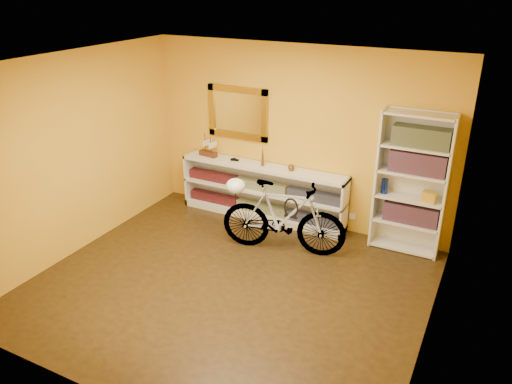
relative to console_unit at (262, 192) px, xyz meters
The scene contains 24 objects.
floor 1.92m from the console_unit, 75.76° to the right, with size 4.50×4.00×0.01m, color black.
ceiling 2.87m from the console_unit, 75.76° to the right, with size 4.50×4.00×0.01m, color silver.
back_wall 1.01m from the console_unit, 22.42° to the left, with size 4.50×0.01×2.60m, color gold.
left_wall 2.70m from the console_unit, 134.67° to the right, with size 0.01×4.00×2.60m, color gold.
right_wall 3.38m from the console_unit, 33.76° to the right, with size 0.01×4.00×2.60m, color gold.
gilt_mirror 1.24m from the console_unit, 162.96° to the left, with size 0.98×0.06×0.78m, color olive.
wall_socket 1.38m from the console_unit, ahead, with size 0.09×0.01×0.09m, color silver.
console_unit is the anchor object (origin of this frame).
cd_row_lower 0.26m from the console_unit, 90.00° to the right, with size 2.50×0.13×0.14m, color black.
cd_row_upper 0.11m from the console_unit, 90.00° to the right, with size 2.50×0.13×0.14m, color navy.
model_ship 1.11m from the console_unit, behind, with size 0.30×0.11×0.36m, color #3E1F11, non-canonical shape.
toy_car 0.63m from the console_unit, behind, with size 0.00×0.00×0.00m, color black.
bronze_ornament 0.58m from the console_unit, ahead, with size 0.05×0.05×0.31m, color brown.
decorative_orb 0.66m from the console_unit, ahead, with size 0.10×0.10×0.10m, color brown.
bookcase 2.19m from the console_unit, ahead, with size 0.90×0.30×1.90m, color silver, non-canonical shape.
book_row_a 2.18m from the console_unit, ahead, with size 0.70×0.22×0.26m, color maroon.
book_row_b 2.33m from the console_unit, ahead, with size 0.70×0.22×0.28m, color maroon.
book_row_c 2.47m from the console_unit, ahead, with size 0.70×0.22×0.25m, color #174853.
travel_mug 1.85m from the console_unit, ahead, with size 0.09×0.09×0.20m, color navy.
red_tin 2.24m from the console_unit, ahead, with size 0.14×0.14×0.18m, color maroon.
yellow_bag 2.41m from the console_unit, ahead, with size 0.17×0.12×0.14m, color gold.
bicycle 1.04m from the console_unit, 48.32° to the right, with size 1.70×0.44×1.00m, color silver.
helmet 1.02m from the console_unit, 86.52° to the right, with size 0.26×0.25×0.20m, color white.
u_lock 1.11m from the console_unit, 43.76° to the right, with size 0.20×0.20×0.02m, color black.
Camera 1 is at (2.58, -4.36, 3.43)m, focal length 35.02 mm.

